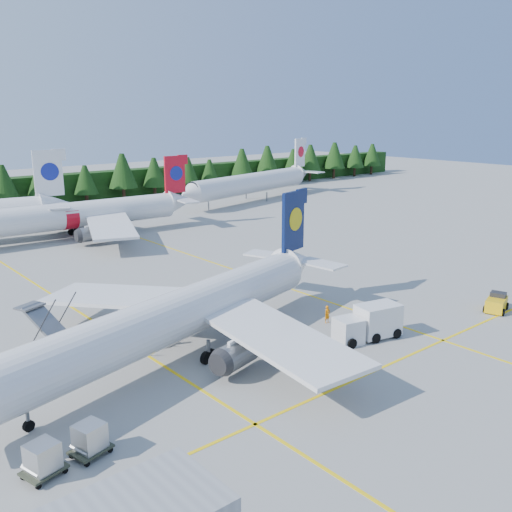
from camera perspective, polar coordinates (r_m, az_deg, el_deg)
ground at (r=48.19m, az=8.23°, el=-8.01°), size 320.00×320.00×0.00m
taxi_stripe_a at (r=56.17m, az=-17.43°, el=-5.26°), size 0.25×120.00×0.01m
taxi_stripe_b at (r=65.86m, az=-1.24°, el=-1.71°), size 0.25×120.00×0.01m
taxi_stripe_cross at (r=44.78m, az=14.02°, el=-10.10°), size 80.00×0.25×0.01m
treeline_hedge at (r=117.34m, az=-23.13°, el=5.75°), size 220.00×4.00×6.00m
airliner_navy at (r=42.35m, az=-9.20°, el=-6.52°), size 36.53×29.67×10.83m
airliner_red at (r=86.78m, az=-18.62°, el=3.74°), size 38.57×31.71×11.21m
airliner_far_right at (r=117.10m, az=-0.90°, el=7.26°), size 40.66×13.13×12.03m
airstairs at (r=44.35m, az=-17.80°, el=-9.36°), size 5.48×7.03×4.14m
service_truck at (r=47.74m, az=11.10°, el=-6.59°), size 6.05×3.26×2.77m
baggage_tug at (r=57.97m, az=22.92°, el=-4.35°), size 3.25×2.38×1.56m
uld_pair at (r=33.03m, az=-18.38°, el=-17.74°), size 4.99×2.24×1.57m
crew_a at (r=50.87m, az=7.15°, el=-5.80°), size 0.61×0.43×1.58m
crew_b at (r=48.61m, az=12.27°, el=-6.97°), size 1.00×0.95×1.64m
crew_c at (r=48.86m, az=10.05°, el=-6.53°), size 0.59×0.84×1.97m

